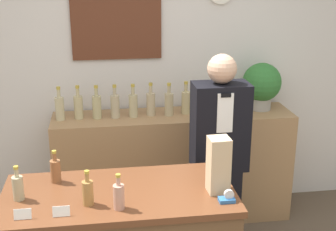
{
  "coord_description": "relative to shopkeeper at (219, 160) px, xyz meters",
  "views": [
    {
      "loc": [
        -0.4,
        -1.99,
        2.2
      ],
      "look_at": [
        0.05,
        1.1,
        1.17
      ],
      "focal_mm": 50.0,
      "sensor_mm": 36.0,
      "label": 1
    }
  ],
  "objects": [
    {
      "name": "shopkeeper",
      "position": [
        0.0,
        0.0,
        0.0
      ],
      "size": [
        0.4,
        0.25,
        1.59
      ],
      "color": "black",
      "rests_on": "ground_plane"
    },
    {
      "name": "shelf_bottle_4",
      "position": [
        -0.58,
        0.6,
        0.28
      ],
      "size": [
        0.07,
        0.07,
        0.28
      ],
      "color": "tan",
      "rests_on": "back_shelf"
    },
    {
      "name": "tape_dispenser",
      "position": [
        -0.17,
        -0.83,
        0.15
      ],
      "size": [
        0.09,
        0.06,
        0.07
      ],
      "color": "#2D66A8",
      "rests_on": "display_counter"
    },
    {
      "name": "shelf_bottle_2",
      "position": [
        -0.88,
        0.6,
        0.28
      ],
      "size": [
        0.07,
        0.07,
        0.28
      ],
      "color": "tan",
      "rests_on": "back_shelf"
    },
    {
      "name": "price_card_right",
      "position": [
        -1.07,
        -0.86,
        0.15
      ],
      "size": [
        0.09,
        0.02,
        0.06
      ],
      "color": "white",
      "rests_on": "display_counter"
    },
    {
      "name": "back_wall",
      "position": [
        -0.43,
        0.89,
        0.56
      ],
      "size": [
        5.2,
        0.09,
        2.7
      ],
      "color": "silver",
      "rests_on": "ground_plane"
    },
    {
      "name": "paper_bag",
      "position": [
        -0.19,
        -0.7,
        0.29
      ],
      "size": [
        0.12,
        0.12,
        0.33
      ],
      "color": "tan",
      "rests_on": "display_counter"
    },
    {
      "name": "back_shelf",
      "position": [
        -0.24,
        0.61,
        -0.31
      ],
      "size": [
        2.03,
        0.46,
        0.97
      ],
      "color": "#9E754C",
      "rests_on": "ground_plane"
    },
    {
      "name": "shelf_bottle_10",
      "position": [
        0.31,
        0.62,
        0.28
      ],
      "size": [
        0.07,
        0.07,
        0.28
      ],
      "color": "tan",
      "rests_on": "back_shelf"
    },
    {
      "name": "shelf_bottle_8",
      "position": [
        0.01,
        0.6,
        0.28
      ],
      "size": [
        0.07,
        0.07,
        0.28
      ],
      "color": "tan",
      "rests_on": "back_shelf"
    },
    {
      "name": "counter_bottle_1",
      "position": [
        -1.13,
        -0.44,
        0.2
      ],
      "size": [
        0.06,
        0.06,
        0.21
      ],
      "color": "brown",
      "rests_on": "display_counter"
    },
    {
      "name": "price_card_left",
      "position": [
        -1.27,
        -0.86,
        0.15
      ],
      "size": [
        0.09,
        0.02,
        0.06
      ],
      "color": "white",
      "rests_on": "display_counter"
    },
    {
      "name": "shelf_bottle_1",
      "position": [
        -1.03,
        0.62,
        0.28
      ],
      "size": [
        0.07,
        0.07,
        0.28
      ],
      "color": "tan",
      "rests_on": "back_shelf"
    },
    {
      "name": "shelf_bottle_6",
      "position": [
        -0.29,
        0.59,
        0.28
      ],
      "size": [
        0.07,
        0.07,
        0.28
      ],
      "color": "tan",
      "rests_on": "back_shelf"
    },
    {
      "name": "counter_bottle_2",
      "position": [
        -0.94,
        -0.75,
        0.2
      ],
      "size": [
        0.06,
        0.06,
        0.21
      ],
      "color": "#A0733D",
      "rests_on": "display_counter"
    },
    {
      "name": "counter_bottle_0",
      "position": [
        -1.32,
        -0.64,
        0.2
      ],
      "size": [
        0.06,
        0.06,
        0.21
      ],
      "color": "tan",
      "rests_on": "display_counter"
    },
    {
      "name": "shelf_bottle_0",
      "position": [
        -1.18,
        0.6,
        0.28
      ],
      "size": [
        0.07,
        0.07,
        0.28
      ],
      "color": "tan",
      "rests_on": "back_shelf"
    },
    {
      "name": "potted_plant",
      "position": [
        0.53,
        0.64,
        0.4
      ],
      "size": [
        0.33,
        0.33,
        0.41
      ],
      "color": "#9E998E",
      "rests_on": "back_shelf"
    },
    {
      "name": "shelf_bottle_5",
      "position": [
        -0.43,
        0.62,
        0.28
      ],
      "size": [
        0.07,
        0.07,
        0.28
      ],
      "color": "tan",
      "rests_on": "back_shelf"
    },
    {
      "name": "shelf_bottle_9",
      "position": [
        0.16,
        0.59,
        0.28
      ],
      "size": [
        0.07,
        0.07,
        0.28
      ],
      "color": "tan",
      "rests_on": "back_shelf"
    },
    {
      "name": "counter_bottle_3",
      "position": [
        -0.77,
        -0.82,
        0.2
      ],
      "size": [
        0.06,
        0.06,
        0.21
      ],
      "color": "tan",
      "rests_on": "display_counter"
    },
    {
      "name": "shelf_bottle_7",
      "position": [
        -0.14,
        0.62,
        0.28
      ],
      "size": [
        0.07,
        0.07,
        0.28
      ],
      "color": "tan",
      "rests_on": "back_shelf"
    },
    {
      "name": "shelf_bottle_3",
      "position": [
        -0.73,
        0.6,
        0.28
      ],
      "size": [
        0.07,
        0.07,
        0.28
      ],
      "color": "tan",
      "rests_on": "back_shelf"
    }
  ]
}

